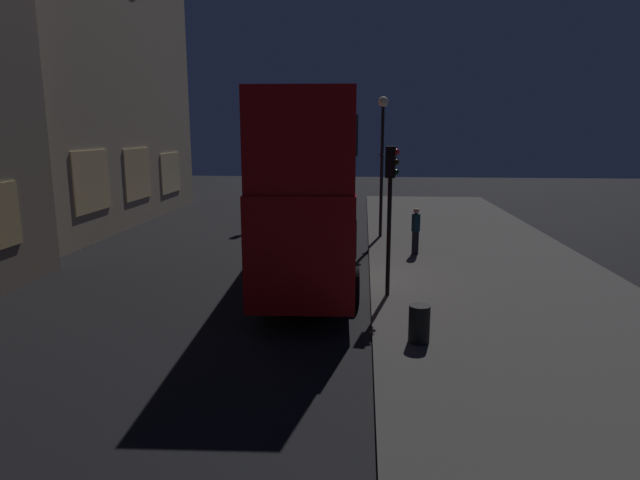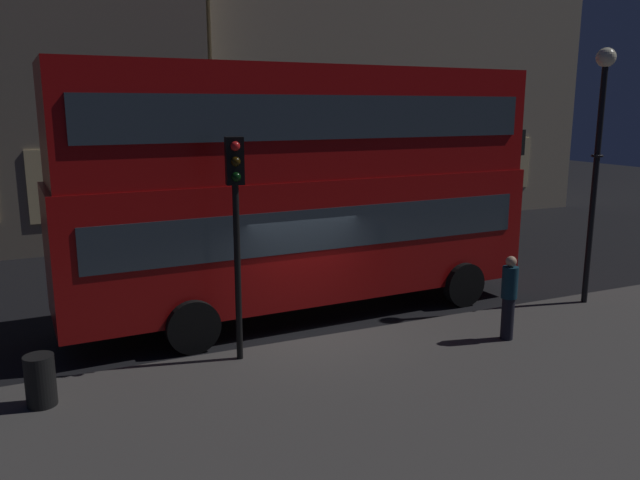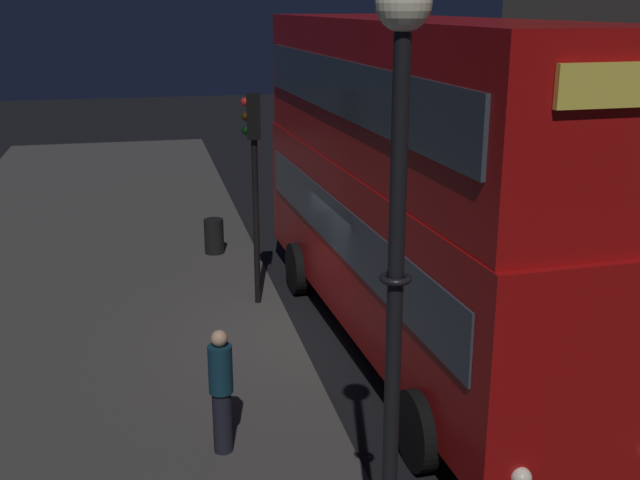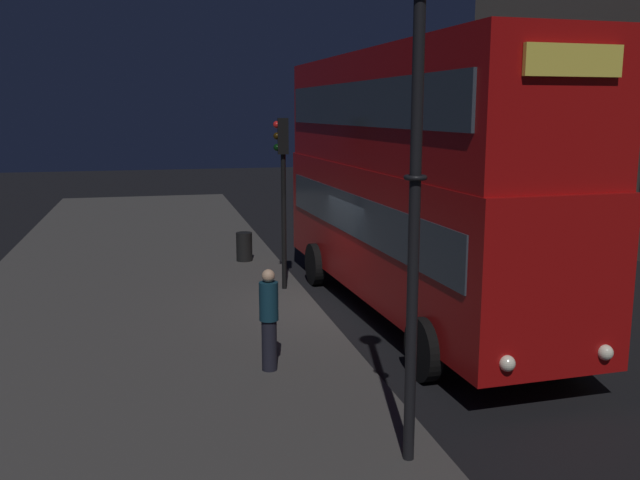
% 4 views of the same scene
% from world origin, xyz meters
% --- Properties ---
extents(ground_plane, '(80.00, 80.00, 0.00)m').
position_xyz_m(ground_plane, '(0.00, 0.00, 0.00)').
color(ground_plane, black).
extents(sidewalk_slab, '(44.00, 8.00, 0.12)m').
position_xyz_m(sidewalk_slab, '(0.00, -4.45, 0.06)').
color(sidewalk_slab, '#423F3D').
rests_on(sidewalk_slab, ground).
extents(building_plain_facade, '(17.56, 9.21, 18.33)m').
position_xyz_m(building_plain_facade, '(9.84, 15.65, 9.16)').
color(building_plain_facade, tan).
rests_on(building_plain_facade, ground).
extents(double_decker_bus, '(11.22, 3.22, 5.68)m').
position_xyz_m(double_decker_bus, '(0.52, 1.46, 3.16)').
color(double_decker_bus, '#9E0C0C').
rests_on(double_decker_bus, ground).
extents(traffic_light_near_kerb, '(0.36, 0.38, 4.17)m').
position_xyz_m(traffic_light_near_kerb, '(-1.78, -0.94, 3.11)').
color(traffic_light_near_kerb, black).
rests_on(traffic_light_near_kerb, sidewalk_slab).
extents(traffic_light_far_side, '(0.38, 0.40, 4.07)m').
position_xyz_m(traffic_light_far_side, '(9.80, 4.86, 2.93)').
color(traffic_light_far_side, black).
rests_on(traffic_light_far_side, ground).
extents(street_lamp, '(0.44, 0.44, 6.01)m').
position_xyz_m(street_lamp, '(6.98, -0.98, 4.22)').
color(street_lamp, black).
rests_on(street_lamp, sidewalk_slab).
extents(pedestrian, '(0.32, 0.32, 1.76)m').
position_xyz_m(pedestrian, '(3.55, -2.19, 1.03)').
color(pedestrian, black).
rests_on(pedestrian, sidewalk_slab).
extents(litter_bin, '(0.47, 0.47, 0.84)m').
position_xyz_m(litter_bin, '(-5.24, -1.47, 0.54)').
color(litter_bin, black).
rests_on(litter_bin, sidewalk_slab).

